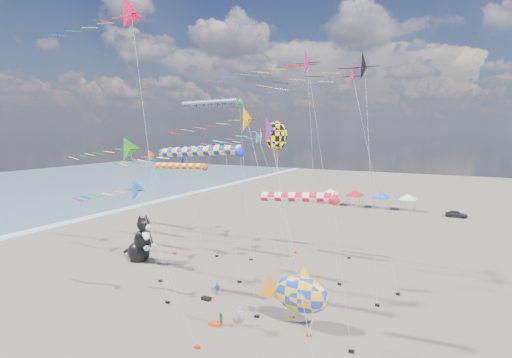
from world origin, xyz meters
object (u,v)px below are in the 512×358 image
at_px(person_adult, 241,316).
at_px(parked_car, 456,214).
at_px(child_green, 221,319).
at_px(fish_inflatable, 300,294).
at_px(child_blue, 217,289).
at_px(cat_inflatable, 140,238).

height_order(person_adult, parked_car, person_adult).
bearing_deg(child_green, parked_car, 81.54).
bearing_deg(fish_inflatable, child_blue, 165.42).
xyz_separation_m(fish_inflatable, parked_car, (10.53, 49.30, -2.09)).
height_order(fish_inflatable, person_adult, fish_inflatable).
relative_size(fish_inflatable, person_adult, 3.80).
relative_size(cat_inflatable, person_adult, 3.65).
bearing_deg(parked_car, person_adult, 160.54).
bearing_deg(child_blue, child_green, -98.56).
height_order(fish_inflatable, parked_car, fish_inflatable).
xyz_separation_m(child_green, child_blue, (-3.44, 4.89, 0.05)).
bearing_deg(child_blue, fish_inflatable, -58.28).
bearing_deg(parked_car, fish_inflatable, 164.58).
height_order(cat_inflatable, child_green, cat_inflatable).
distance_m(cat_inflatable, person_adult, 19.80).
bearing_deg(cat_inflatable, parked_car, 59.34).
bearing_deg(cat_inflatable, person_adult, -18.11).
height_order(fish_inflatable, child_green, fish_inflatable).
bearing_deg(cat_inflatable, fish_inflatable, -9.49).
xyz_separation_m(child_green, parked_car, (16.16, 51.83, 0.09)).
xyz_separation_m(cat_inflatable, child_blue, (13.04, -4.02, -2.26)).
distance_m(child_green, child_blue, 5.98).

